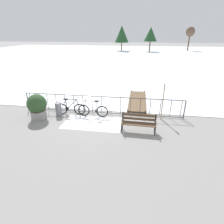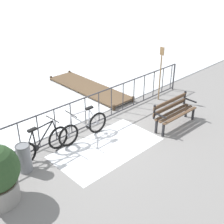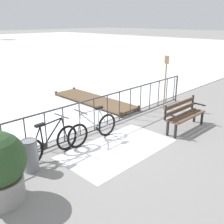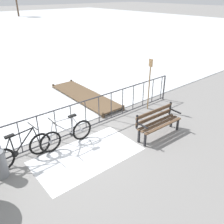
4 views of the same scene
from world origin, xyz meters
The scene contains 9 objects.
ground_plane centered at (0.00, 0.00, 0.00)m, with size 160.00×160.00×0.00m, color gray.
snow_patch centered at (-0.24, -1.20, 0.00)m, with size 3.00×1.65×0.01m, color white.
railing_fence centered at (0.00, 0.00, 0.56)m, with size 9.06×0.06×1.07m.
bicycle_near_railing centered at (-0.40, -0.40, 0.37)m, with size 1.71×0.52×0.97m.
bicycle_second centered at (-1.73, -0.33, 0.37)m, with size 1.71×0.52×0.97m.
park_bench centered at (2.11, -1.71, 0.51)m, with size 1.61×0.52×0.89m.
trash_bin centered at (-2.36, -0.53, 0.37)m, with size 0.35×0.35×0.73m.
oar_upright centered at (3.30, -0.22, 1.14)m, with size 0.04×0.16×1.98m.
wooden_dock centered at (1.98, 2.24, 0.12)m, with size 1.10×3.98×0.20m.
Camera 3 is at (-4.72, -5.35, 3.18)m, focal length 41.81 mm.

